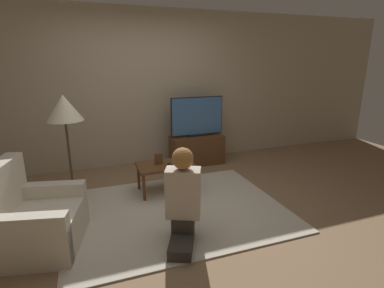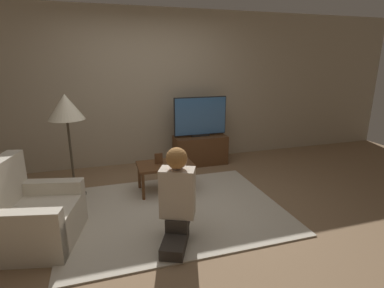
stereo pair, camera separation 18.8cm
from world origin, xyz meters
name	(u,v)px [view 2 (the right image)]	position (x,y,z in m)	size (l,w,h in m)	color
ground_plane	(174,210)	(0.00, 0.00, 0.00)	(10.00, 10.00, 0.00)	#896B4C
wall_back	(146,89)	(0.00, 1.93, 1.30)	(10.00, 0.06, 2.60)	tan
rug	(174,210)	(0.00, 0.00, 0.01)	(2.58, 1.98, 0.02)	beige
tv_stand	(200,150)	(0.85, 1.54, 0.25)	(0.91, 0.41, 0.50)	brown
tv	(200,117)	(0.85, 1.54, 0.84)	(0.93, 0.08, 0.68)	black
coffee_table	(165,167)	(0.02, 0.57, 0.36)	(0.75, 0.47, 0.41)	brown
floor_lamp	(66,111)	(-1.18, 0.78, 1.16)	(0.45, 0.45, 1.38)	#4C4233
armchair	(31,218)	(-1.51, -0.22, 0.28)	(0.93, 0.97, 0.86)	beige
person_kneeling	(177,195)	(-0.11, -0.60, 0.50)	(0.56, 0.84, 0.97)	#332D28
picture_frame	(159,159)	(-0.06, 0.60, 0.48)	(0.11, 0.01, 0.15)	brown
remote	(170,165)	(0.07, 0.48, 0.42)	(0.04, 0.15, 0.02)	black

